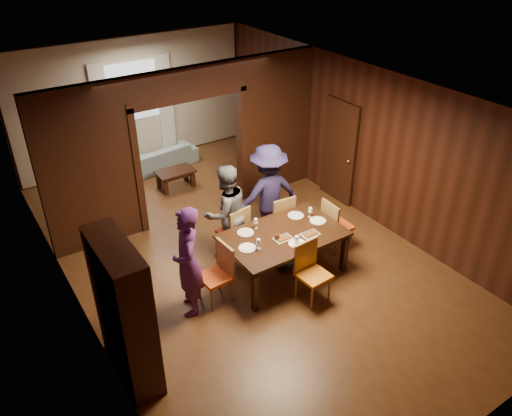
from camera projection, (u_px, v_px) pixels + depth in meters
floor at (238, 251)px, 8.85m from camera, size 9.00×9.00×0.00m
ceiling at (234, 91)px, 7.35m from camera, size 5.50×9.00×0.02m
room_walls at (184, 137)px, 9.42m from camera, size 5.52×9.01×2.90m
person_purple at (188, 262)px, 7.12m from camera, size 0.62×0.75×1.75m
person_grey at (226, 213)px, 8.33m from camera, size 0.87×0.69×1.71m
person_navy at (268, 194)px, 8.76m from camera, size 1.26×0.82×1.83m
sofa at (159, 157)px, 11.57m from camera, size 1.83×0.88×0.52m
serving_bowl at (283, 226)px, 8.07m from camera, size 0.35×0.35×0.09m
dining_table at (283, 253)px, 8.15m from camera, size 1.92×1.20×0.76m
coffee_table at (176, 179)px, 10.77m from camera, size 0.80×0.50×0.40m
chair_left at (215, 275)px, 7.49m from camera, size 0.47×0.47×0.97m
chair_right at (338, 224)px, 8.69m from camera, size 0.45×0.45×0.97m
chair_far_l at (233, 230)px, 8.54m from camera, size 0.51×0.51×0.97m
chair_far_r at (278, 218)px, 8.88m from camera, size 0.47×0.47×0.97m
chair_near at (314, 274)px, 7.52m from camera, size 0.47×0.47×0.97m
hutch at (124, 312)px, 6.06m from camera, size 0.40×1.20×2.00m
door_right at (339, 152)px, 9.94m from camera, size 0.06×0.90×2.10m
window_far at (132, 92)px, 11.14m from camera, size 1.20×0.03×1.30m
curtain_left at (103, 118)px, 10.99m from camera, size 0.35×0.06×2.40m
curtain_right at (166, 105)px, 11.70m from camera, size 0.35×0.06×2.40m
plate_left at (247, 248)px, 7.61m from camera, size 0.27×0.27×0.01m
plate_far_l at (246, 233)px, 7.97m from camera, size 0.27×0.27×0.01m
plate_far_r at (296, 215)px, 8.42m from camera, size 0.27×0.27×0.01m
plate_right at (318, 221)px, 8.28m from camera, size 0.27×0.27×0.01m
plate_near at (297, 243)px, 7.72m from camera, size 0.27×0.27×0.01m
platter_a at (283, 238)px, 7.81m from camera, size 0.30×0.20×0.04m
platter_b at (310, 234)px, 7.92m from camera, size 0.30×0.20×0.04m
wineglass_left at (259, 244)px, 7.55m from camera, size 0.08×0.08×0.18m
wineglass_far at (256, 224)px, 8.05m from camera, size 0.08×0.08×0.18m
wineglass_right at (310, 212)px, 8.34m from camera, size 0.08×0.08×0.18m
tumbler at (297, 240)px, 7.68m from camera, size 0.07×0.07×0.14m
condiment_jar at (277, 237)px, 7.79m from camera, size 0.08×0.08×0.11m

